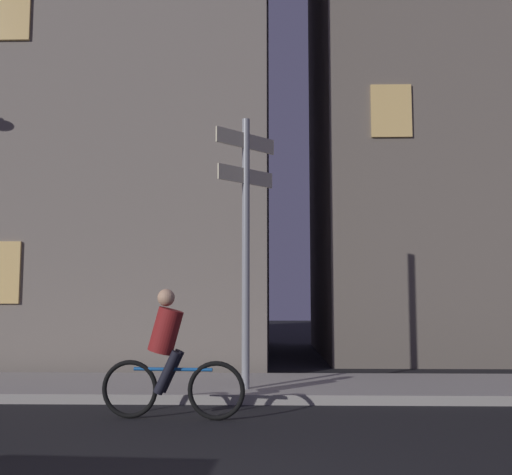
# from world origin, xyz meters

# --- Properties ---
(sidewalk_kerb) EXTENTS (40.00, 2.60, 0.14)m
(sidewalk_kerb) POSITION_xyz_m (0.00, 6.13, 0.07)
(sidewalk_kerb) COLOR #9E9991
(sidewalk_kerb) RESTS_ON ground_plane
(signpost) EXTENTS (0.88, 0.88, 4.16)m
(signpost) POSITION_xyz_m (0.18, 5.43, 2.54)
(signpost) COLOR gray
(signpost) RESTS_ON sidewalk_kerb
(cyclist) EXTENTS (1.82, 0.36, 1.61)m
(cyclist) POSITION_xyz_m (-0.71, 3.78, 0.75)
(cyclist) COLOR black
(cyclist) RESTS_ON ground_plane
(building_left_block) EXTENTS (13.91, 9.81, 18.79)m
(building_left_block) POSITION_xyz_m (-6.47, 12.64, 9.40)
(building_left_block) COLOR slate
(building_left_block) RESTS_ON ground_plane
(building_right_block) EXTENTS (8.25, 7.34, 17.67)m
(building_right_block) POSITION_xyz_m (6.00, 13.06, 8.84)
(building_right_block) COLOR #6B6056
(building_right_block) RESTS_ON ground_plane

